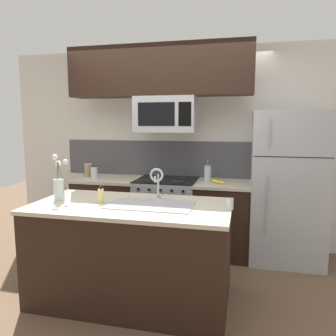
% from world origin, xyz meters
% --- Properties ---
extents(ground_plane, '(10.00, 10.00, 0.00)m').
position_xyz_m(ground_plane, '(0.00, 0.00, 0.00)').
color(ground_plane, brown).
extents(rear_partition, '(5.20, 0.10, 2.60)m').
position_xyz_m(rear_partition, '(0.30, 1.28, 1.30)').
color(rear_partition, silver).
rests_on(rear_partition, ground).
extents(splash_band, '(3.06, 0.01, 0.48)m').
position_xyz_m(splash_band, '(0.00, 1.22, 1.15)').
color(splash_band, '#4C4C51').
rests_on(splash_band, rear_partition).
extents(back_counter_left, '(0.85, 0.65, 0.91)m').
position_xyz_m(back_counter_left, '(-0.79, 0.90, 0.46)').
color(back_counter_left, black).
rests_on(back_counter_left, ground).
extents(back_counter_right, '(0.69, 0.65, 0.91)m').
position_xyz_m(back_counter_right, '(0.71, 0.90, 0.46)').
color(back_counter_right, black).
rests_on(back_counter_right, ground).
extents(stove_range, '(0.76, 0.64, 0.93)m').
position_xyz_m(stove_range, '(0.00, 0.90, 0.46)').
color(stove_range, '#A8AAAF').
rests_on(stove_range, ground).
extents(microwave, '(0.74, 0.40, 0.43)m').
position_xyz_m(microwave, '(0.00, 0.88, 1.74)').
color(microwave, '#A8AAAF').
extents(upper_cabinet_band, '(2.24, 0.34, 0.60)m').
position_xyz_m(upper_cabinet_band, '(-0.08, 0.85, 2.25)').
color(upper_cabinet_band, black).
extents(refrigerator, '(0.83, 0.74, 1.77)m').
position_xyz_m(refrigerator, '(1.45, 0.92, 0.89)').
color(refrigerator, '#A8AAAF').
rests_on(refrigerator, ground).
extents(storage_jar_tall, '(0.10, 0.10, 0.18)m').
position_xyz_m(storage_jar_tall, '(-1.10, 0.94, 1.00)').
color(storage_jar_tall, '#997F5B').
rests_on(storage_jar_tall, back_counter_left).
extents(storage_jar_medium, '(0.09, 0.09, 0.16)m').
position_xyz_m(storage_jar_medium, '(-0.99, 0.87, 0.99)').
color(storage_jar_medium, silver).
rests_on(storage_jar_medium, back_counter_left).
extents(banana_bunch, '(0.19, 0.12, 0.08)m').
position_xyz_m(banana_bunch, '(0.65, 0.84, 0.93)').
color(banana_bunch, yellow).
rests_on(banana_bunch, back_counter_right).
extents(french_press, '(0.09, 0.09, 0.27)m').
position_xyz_m(french_press, '(0.51, 0.96, 1.01)').
color(french_press, silver).
rests_on(french_press, back_counter_right).
extents(island_counter, '(1.79, 0.92, 0.91)m').
position_xyz_m(island_counter, '(-0.03, -0.35, 0.46)').
color(island_counter, black).
rests_on(island_counter, ground).
extents(kitchen_sink, '(0.76, 0.44, 0.16)m').
position_xyz_m(kitchen_sink, '(0.15, -0.35, 0.84)').
color(kitchen_sink, '#ADAFB5').
rests_on(kitchen_sink, island_counter).
extents(sink_faucet, '(0.14, 0.14, 0.31)m').
position_xyz_m(sink_faucet, '(0.15, -0.13, 1.11)').
color(sink_faucet, '#B7BABF').
rests_on(sink_faucet, island_counter).
extents(dish_soap_bottle, '(0.06, 0.05, 0.16)m').
position_xyz_m(dish_soap_bottle, '(-0.31, -0.37, 0.98)').
color(dish_soap_bottle, '#DBCC75').
rests_on(dish_soap_bottle, island_counter).
extents(spare_glass, '(0.06, 0.06, 0.09)m').
position_xyz_m(spare_glass, '(0.85, -0.33, 0.96)').
color(spare_glass, silver).
rests_on(spare_glass, island_counter).
extents(flower_vase, '(0.12, 0.14, 0.44)m').
position_xyz_m(flower_vase, '(-0.74, -0.36, 1.04)').
color(flower_vase, silver).
rests_on(flower_vase, island_counter).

